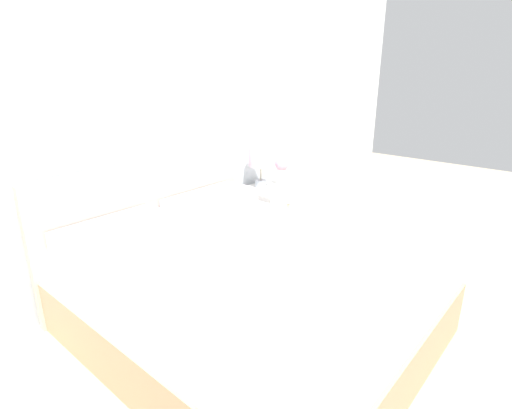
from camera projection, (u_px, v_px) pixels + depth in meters
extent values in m
plane|color=#CCB28E|center=(155.00, 278.00, 3.28)|extent=(12.00, 12.00, 0.00)
cube|color=white|center=(135.00, 117.00, 2.91)|extent=(8.00, 0.06, 2.60)
cube|color=tan|center=(249.00, 307.00, 2.58)|extent=(1.77, 2.09, 0.35)
cube|color=white|center=(249.00, 270.00, 2.49)|extent=(1.74, 2.05, 0.19)
cube|color=beige|center=(152.00, 223.00, 3.11)|extent=(1.81, 0.05, 0.99)
cube|color=white|center=(116.00, 233.00, 2.63)|extent=(0.74, 0.36, 0.14)
cube|color=white|center=(211.00, 202.00, 3.24)|extent=(0.74, 0.36, 0.14)
cube|color=white|center=(270.00, 214.00, 3.92)|extent=(0.52, 0.42, 0.55)
sphere|color=#B2AD93|center=(289.00, 204.00, 3.73)|extent=(0.02, 0.02, 0.02)
cylinder|color=#A8B2BC|center=(261.00, 183.00, 3.83)|extent=(0.11, 0.11, 0.07)
cylinder|color=#B7B29E|center=(261.00, 173.00, 3.80)|extent=(0.02, 0.02, 0.14)
cylinder|color=silver|center=(261.00, 157.00, 3.75)|extent=(0.23, 0.23, 0.18)
cylinder|color=white|center=(281.00, 177.00, 3.91)|extent=(0.10, 0.10, 0.16)
sphere|color=#EFB2C6|center=(282.00, 164.00, 3.87)|extent=(0.13, 0.13, 0.13)
sphere|color=#609356|center=(284.00, 167.00, 3.90)|extent=(0.06, 0.06, 0.06)
cube|color=white|center=(271.00, 188.00, 3.68)|extent=(0.06, 0.06, 0.07)
cylinder|color=white|center=(274.00, 189.00, 3.67)|extent=(0.05, 0.00, 0.05)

